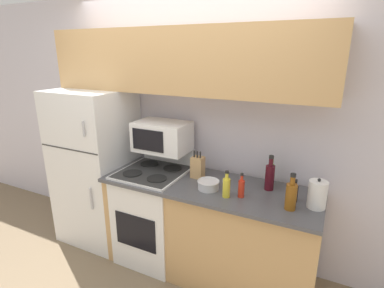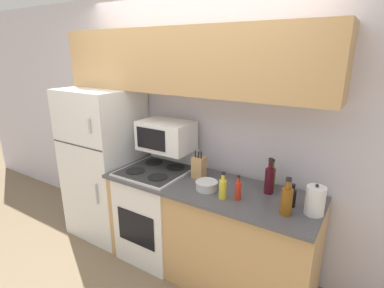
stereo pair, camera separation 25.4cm
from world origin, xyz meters
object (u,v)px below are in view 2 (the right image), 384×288
at_px(bottle_wine_red, 269,180).
at_px(bottle_soy_sauce, 292,198).
at_px(bowl, 207,185).
at_px(knife_block, 199,167).
at_px(stove, 158,210).
at_px(microwave, 166,136).
at_px(kettle, 315,201).
at_px(refrigerator, 105,163).
at_px(bottle_whiskey, 287,200).
at_px(bottle_hot_sauce, 238,190).
at_px(bottle_olive_oil, 272,177).
at_px(bottle_cooking_spray, 223,188).

bearing_deg(bottle_wine_red, bottle_soy_sauce, -28.84).
bearing_deg(bowl, knife_block, 135.54).
relative_size(stove, knife_block, 4.25).
height_order(stove, microwave, microwave).
bearing_deg(kettle, bottle_wine_red, 158.64).
height_order(refrigerator, stove, refrigerator).
xyz_separation_m(knife_block, bowl, (0.19, -0.18, -0.06)).
height_order(bottle_wine_red, bottle_soy_sauce, bottle_wine_red).
xyz_separation_m(bottle_soy_sauce, bottle_whiskey, (-0.01, -0.14, 0.04)).
relative_size(bottle_soy_sauce, bottle_whiskey, 0.64).
bearing_deg(bottle_wine_red, bowl, -154.59).
xyz_separation_m(refrigerator, bottle_whiskey, (2.02, -0.16, 0.19)).
relative_size(knife_block, bottle_hot_sauce, 1.27).
relative_size(bowl, bottle_hot_sauce, 0.94).
bearing_deg(refrigerator, knife_block, 3.29).
distance_m(knife_block, bottle_olive_oil, 0.64).
bearing_deg(knife_block, bottle_hot_sauce, -22.73).
bearing_deg(bottle_whiskey, bottle_soy_sauce, 87.13).
relative_size(stove, kettle, 4.64).
distance_m(knife_block, bowl, 0.27).
relative_size(microwave, bottle_hot_sauce, 2.58).
relative_size(bowl, bottle_whiskey, 0.67).
xyz_separation_m(stove, bowl, (0.61, -0.09, 0.47)).
bearing_deg(bottle_soy_sauce, refrigerator, 179.49).
bearing_deg(bottle_soy_sauce, knife_block, 174.32).
relative_size(bottle_hot_sauce, bottle_whiskey, 0.71).
xyz_separation_m(stove, bottle_cooking_spray, (0.79, -0.16, 0.51)).
bearing_deg(bottle_whiskey, bottle_hot_sauce, 175.86).
height_order(bowl, bottle_olive_oil, bottle_olive_oil).
bearing_deg(bottle_wine_red, refrigerator, -176.78).
xyz_separation_m(microwave, bowl, (0.58, -0.23, -0.29)).
height_order(bottle_hot_sauce, kettle, kettle).
distance_m(knife_block, bottle_cooking_spray, 0.44).
distance_m(bottle_whiskey, kettle, 0.20).
height_order(bowl, kettle, kettle).
relative_size(bottle_cooking_spray, bottle_hot_sauce, 1.10).
bearing_deg(bottle_cooking_spray, kettle, 11.75).
relative_size(bottle_cooking_spray, bottle_soy_sauce, 1.22).
distance_m(bottle_soy_sauce, bottle_olive_oil, 0.32).
relative_size(refrigerator, bottle_cooking_spray, 7.46).
bearing_deg(bottle_olive_oil, bottle_soy_sauce, -43.56).
relative_size(microwave, kettle, 2.22).
distance_m(bottle_olive_oil, kettle, 0.46).
xyz_separation_m(microwave, bottle_wine_red, (1.04, -0.01, -0.21)).
height_order(microwave, bottle_whiskey, microwave).
bearing_deg(bottle_whiskey, refrigerator, 175.51).
bearing_deg(bottle_soy_sauce, bottle_hot_sauce, -163.66).
xyz_separation_m(bottle_soy_sauce, kettle, (0.16, -0.03, 0.03)).
bearing_deg(microwave, bottle_whiskey, -12.25).
distance_m(refrigerator, knife_block, 1.18).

